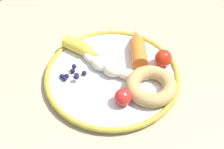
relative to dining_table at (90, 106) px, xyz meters
name	(u,v)px	position (x,y,z in m)	size (l,w,h in m)	color
dining_table	(90,106)	(0.00, 0.00, 0.00)	(1.21, 0.81, 0.72)	tan
plate	(112,75)	(-0.04, 0.04, 0.09)	(0.30, 0.30, 0.02)	silver
banana	(113,69)	(-0.05, 0.04, 0.11)	(0.07, 0.18, 0.03)	beige
carrot_orange	(138,47)	(-0.14, 0.05, 0.11)	(0.12, 0.10, 0.04)	orange
carrot_yellow	(83,48)	(-0.06, -0.06, 0.11)	(0.03, 0.10, 0.03)	yellow
donut	(151,86)	(-0.05, 0.13, 0.11)	(0.11, 0.11, 0.03)	tan
blueberry_pile	(72,74)	(0.01, -0.03, 0.10)	(0.05, 0.05, 0.02)	#191638
tomato_near	(123,97)	(0.01, 0.10, 0.11)	(0.04, 0.04, 0.04)	red
tomato_mid	(163,58)	(-0.13, 0.12, 0.11)	(0.04, 0.04, 0.04)	red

